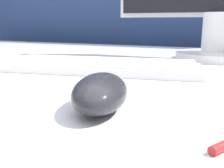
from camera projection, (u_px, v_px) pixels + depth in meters
name	position (u px, v px, depth m)	size (l,w,h in m)	color
partition_panel	(183.00, 45.00, 1.18)	(5.00, 0.03, 1.50)	navy
computer_mouse_near	(100.00, 92.00, 0.30)	(0.09, 0.13, 0.04)	#232328
keyboard	(101.00, 66.00, 0.54)	(0.41, 0.18, 0.02)	white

